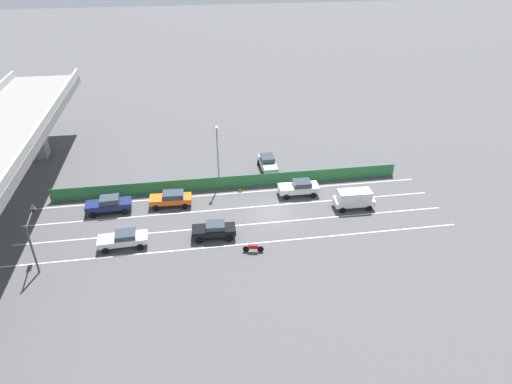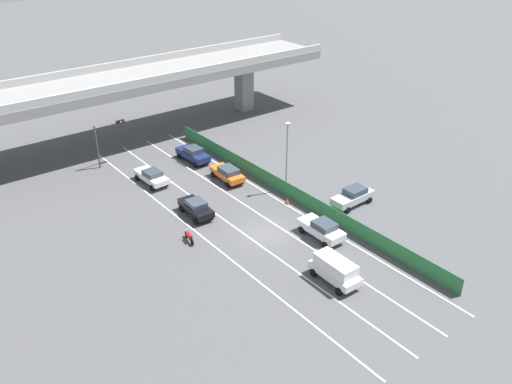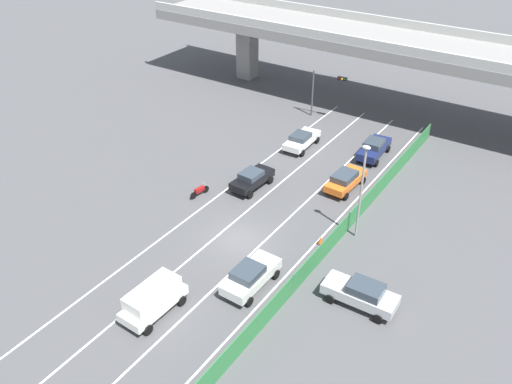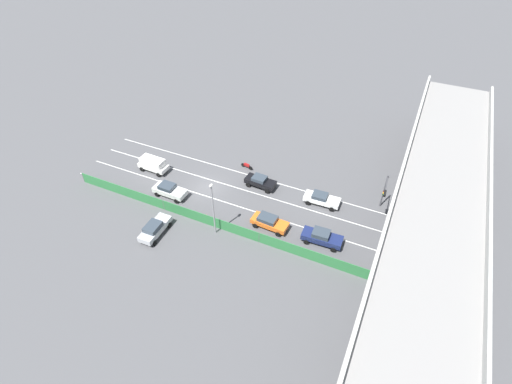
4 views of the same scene
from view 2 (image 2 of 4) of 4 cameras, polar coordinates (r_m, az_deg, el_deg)
name	(u,v)px [view 2 (image 2 of 4)]	position (r m, az deg, el deg)	size (l,w,h in m)	color
ground_plane	(265,233)	(48.50, 0.98, -4.35)	(300.00, 300.00, 0.00)	#4C4C4F
lane_line_left_edge	(196,232)	(48.87, -6.35, -4.26)	(0.14, 43.76, 0.01)	silver
lane_line_mid_left	(226,221)	(50.34, -3.23, -3.07)	(0.14, 43.76, 0.01)	silver
lane_line_mid_right	(253,210)	(51.96, -0.30, -1.94)	(0.14, 43.76, 0.01)	silver
lane_line_right_edge	(279,200)	(53.74, 2.43, -0.88)	(0.14, 43.76, 0.01)	silver
elevated_overpass	(121,85)	(67.63, -14.12, 10.96)	(57.33, 9.08, 8.73)	gray
green_fence	(288,190)	(54.08, 3.45, 0.23)	(0.10, 39.86, 1.56)	#2D753D
car_van_white	(335,269)	(42.47, 8.40, -8.09)	(2.13, 4.35, 2.03)	silver
car_sedan_navy	(193,154)	(62.08, -6.70, 4.08)	(2.17, 4.78, 1.74)	navy
car_sedan_white	(152,176)	(57.69, -11.04, 1.69)	(2.13, 4.66, 1.51)	white
car_sedan_black	(196,207)	(51.01, -6.40, -1.62)	(2.10, 4.30, 1.58)	black
car_hatchback_white	(322,228)	(47.71, 7.01, -3.87)	(2.11, 4.54, 1.69)	silver
car_taxi_orange	(228,173)	(57.23, -3.04, 2.03)	(2.16, 4.57, 1.60)	orange
motorcycle	(189,237)	(47.46, -7.12, -4.73)	(0.62, 1.94, 0.93)	black
parked_wagon_silver	(353,196)	(53.35, 10.29, -0.42)	(4.68, 2.06, 1.74)	#B2B5B7
traffic_light	(107,135)	(62.11, -15.55, 5.88)	(3.71, 0.52, 4.99)	#47474C
street_lamp	(287,150)	(53.75, 3.32, 4.47)	(0.60, 0.36, 7.48)	gray
traffic_cone	(287,201)	(53.10, 3.34, -0.96)	(0.47, 0.47, 0.59)	orange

